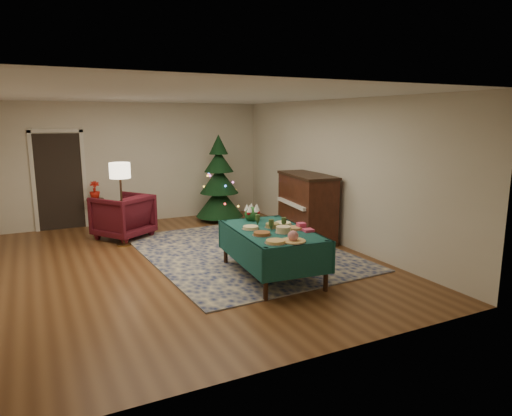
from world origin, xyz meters
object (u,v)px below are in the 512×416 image
armchair (123,214)px  floor_lamp (120,176)px  christmas_tree (219,182)px  buffet_table (272,239)px  piano (307,207)px  side_table (96,214)px  gift_box (301,226)px  potted_plant (95,194)px

armchair → floor_lamp: floor_lamp is taller
armchair → christmas_tree: (2.33, 0.64, 0.41)m
buffet_table → piano: bearing=44.2°
piano → christmas_tree: bearing=111.2°
buffet_table → side_table: buffet_table is taller
side_table → christmas_tree: 2.79m
buffet_table → side_table: 4.81m
floor_lamp → side_table: 1.95m
floor_lamp → side_table: (-0.26, 1.65, -1.01)m
christmas_tree → side_table: bearing=170.9°
floor_lamp → gift_box: bearing=-54.0°
floor_lamp → piano: (3.34, -1.11, -0.69)m
side_table → potted_plant: potted_plant is taller
gift_box → armchair: bearing=119.8°
gift_box → christmas_tree: bearing=85.3°
potted_plant → piano: (3.60, -2.77, -0.13)m
christmas_tree → piano: bearing=-68.8°
gift_box → armchair: (-1.99, 3.47, -0.29)m
gift_box → potted_plant: potted_plant is taller
gift_box → floor_lamp: (-2.10, 2.89, 0.55)m
gift_box → potted_plant: (-2.36, 4.54, -0.01)m
armchair → floor_lamp: 1.03m
gift_box → armchair: 4.01m
buffet_table → gift_box: gift_box is taller
side_table → christmas_tree: christmas_tree is taller
potted_plant → christmas_tree: (2.70, -0.43, 0.14)m
potted_plant → piano: size_ratio=0.24×
christmas_tree → gift_box: bearing=-94.7°
floor_lamp → piano: size_ratio=0.99×
gift_box → side_table: gift_box is taller
piano → armchair: bearing=152.3°
armchair → floor_lamp: (-0.11, -0.58, 0.84)m
potted_plant → piano: bearing=-37.5°
buffet_table → side_table: size_ratio=2.97×
armchair → potted_plant: size_ratio=2.55×
piano → buffet_table: bearing=-135.8°
side_table → piano: bearing=-37.5°
buffet_table → gift_box: size_ratio=16.78×
side_table → christmas_tree: bearing=-9.1°
buffet_table → potted_plant: potted_plant is taller
armchair → side_table: size_ratio=1.48×
floor_lamp → potted_plant: bearing=99.0°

